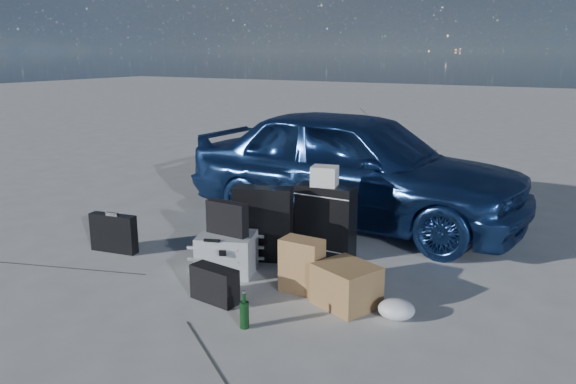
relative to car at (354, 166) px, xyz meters
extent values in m
plane|color=#A6A6A1|center=(-0.29, -2.17, -0.66)|extent=(60.00, 60.00, 0.00)
imported|color=navy|center=(0.00, 0.00, 0.00)|extent=(3.93, 1.72, 1.32)
cube|color=#AEB2B4|center=(-0.36, -1.98, -0.48)|extent=(0.59, 0.54, 0.35)
cube|color=black|center=(-0.35, -1.97, -0.16)|extent=(0.40, 0.11, 0.30)
cube|color=black|center=(-1.64, -2.10, -0.47)|extent=(0.50, 0.19, 0.38)
cube|color=black|center=(-0.25, -1.55, -0.31)|extent=(0.58, 0.36, 0.70)
cube|color=black|center=(0.20, -1.14, -0.32)|extent=(0.57, 0.21, 0.69)
cube|color=beige|center=(0.19, -1.15, 0.12)|extent=(0.27, 0.24, 0.19)
cube|color=black|center=(-0.46, -1.11, -0.48)|extent=(0.78, 0.56, 0.36)
cube|color=beige|center=(-0.45, -1.10, -0.27)|extent=(0.44, 0.35, 0.07)
cube|color=black|center=(-0.45, -1.11, -0.20)|extent=(0.34, 0.28, 0.06)
cube|color=#A67F48|center=(0.42, -2.02, -0.43)|extent=(0.34, 0.20, 0.45)
cube|color=olive|center=(0.84, -2.07, -0.49)|extent=(0.55, 0.52, 0.33)
ellipsoid|color=silver|center=(1.26, -2.10, -0.58)|extent=(0.33, 0.30, 0.15)
cube|color=black|center=(-0.09, -2.52, -0.52)|extent=(0.42, 0.20, 0.28)
cylinder|color=black|center=(0.37, -2.77, -0.52)|extent=(0.08, 0.08, 0.27)
camera|label=1|loc=(2.46, -5.79, 1.27)|focal=35.00mm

